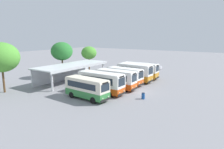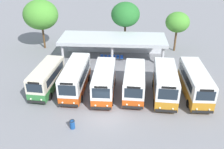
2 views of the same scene
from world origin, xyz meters
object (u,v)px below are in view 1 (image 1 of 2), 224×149
at_px(waiting_chair_end_by_column, 69,81).
at_px(waiting_chair_second_from_end, 72,80).
at_px(city_bus_middle_cream, 116,79).
at_px(city_bus_fifth_blue, 135,72).
at_px(city_bus_fourth_amber, 125,76).
at_px(city_bus_nearest_orange, 87,87).
at_px(litter_bin_apron, 143,96).
at_px(city_bus_far_end_green, 140,70).
at_px(waiting_chair_middle_seat, 74,80).
at_px(waiting_chair_fifth_seat, 78,78).
at_px(waiting_chair_fourth_seat, 76,79).
at_px(parked_car_flank, 153,66).
at_px(waiting_chair_far_end_seat, 80,78).
at_px(city_bus_second_in_row, 101,82).

relative_size(waiting_chair_end_by_column, waiting_chair_second_from_end, 1.00).
relative_size(city_bus_middle_cream, city_bus_fifth_blue, 1.00).
bearing_deg(city_bus_fifth_blue, city_bus_fourth_amber, 174.72).
height_order(city_bus_nearest_orange, litter_bin_apron, city_bus_nearest_orange).
xyz_separation_m(city_bus_far_end_green, waiting_chair_middle_seat, (-10.32, 9.18, -1.28)).
bearing_deg(waiting_chair_fifth_seat, city_bus_far_end_green, -45.44).
bearing_deg(waiting_chair_end_by_column, waiting_chair_fourth_seat, 0.62).
relative_size(city_bus_far_end_green, waiting_chair_fourth_seat, 9.15).
height_order(parked_car_flank, waiting_chair_second_from_end, parked_car_flank).
bearing_deg(waiting_chair_far_end_seat, city_bus_fourth_amber, -79.74).
bearing_deg(city_bus_fifth_blue, city_bus_second_in_row, 175.92).
relative_size(city_bus_fifth_blue, waiting_chair_fourth_seat, 8.22).
xyz_separation_m(waiting_chair_end_by_column, waiting_chair_middle_seat, (1.20, -0.06, 0.00)).
height_order(city_bus_fifth_blue, waiting_chair_middle_seat, city_bus_fifth_blue).
bearing_deg(parked_car_flank, city_bus_second_in_row, -175.97).
relative_size(city_bus_nearest_orange, waiting_chair_second_from_end, 8.21).
relative_size(city_bus_second_in_row, waiting_chair_fourth_seat, 9.09).
distance_m(city_bus_second_in_row, city_bus_far_end_green, 13.66).
bearing_deg(waiting_chair_far_end_seat, waiting_chair_middle_seat, 179.12).
height_order(city_bus_middle_cream, waiting_chair_middle_seat, city_bus_middle_cream).
bearing_deg(city_bus_nearest_orange, litter_bin_apron, -57.24).
bearing_deg(litter_bin_apron, waiting_chair_end_by_column, 85.70).
bearing_deg(litter_bin_apron, waiting_chair_middle_seat, 81.40).
relative_size(city_bus_fifth_blue, parked_car_flank, 1.53).
distance_m(city_bus_nearest_orange, waiting_chair_second_from_end, 10.92).
height_order(city_bus_nearest_orange, parked_car_flank, city_bus_nearest_orange).
xyz_separation_m(city_bus_second_in_row, litter_bin_apron, (0.96, -6.80, -1.38)).
relative_size(city_bus_middle_cream, litter_bin_apron, 7.88).
height_order(city_bus_second_in_row, city_bus_fourth_amber, city_bus_second_in_row).
xyz_separation_m(parked_car_flank, waiting_chair_fourth_seat, (-22.01, 7.22, -0.31)).
xyz_separation_m(parked_car_flank, litter_bin_apron, (-25.00, -8.63, -0.37)).
xyz_separation_m(parked_car_flank, waiting_chair_end_by_column, (-23.81, 7.20, -0.31)).
distance_m(parked_car_flank, waiting_chair_fourth_seat, 23.17).
bearing_deg(waiting_chair_second_from_end, city_bus_fifth_blue, -52.20).
bearing_deg(parked_car_flank, city_bus_far_end_green, -170.56).
bearing_deg(waiting_chair_second_from_end, city_bus_fourth_amber, -66.41).
relative_size(city_bus_nearest_orange, litter_bin_apron, 7.85).
xyz_separation_m(city_bus_middle_cream, waiting_chair_end_by_column, (-1.27, 9.66, -1.28)).
height_order(parked_car_flank, waiting_chair_far_end_seat, parked_car_flank).
relative_size(city_bus_fourth_amber, waiting_chair_second_from_end, 8.01).
bearing_deg(city_bus_nearest_orange, waiting_chair_fifth_seat, 48.70).
relative_size(city_bus_second_in_row, city_bus_far_end_green, 0.99).
relative_size(parked_car_flank, waiting_chair_fifth_seat, 5.39).
distance_m(city_bus_fourth_amber, waiting_chair_fifth_seat, 9.81).
distance_m(city_bus_far_end_green, waiting_chair_second_from_end, 14.30).
relative_size(city_bus_nearest_orange, city_bus_fourth_amber, 1.02).
xyz_separation_m(waiting_chair_middle_seat, waiting_chair_fourth_seat, (0.60, 0.08, 0.00)).
bearing_deg(waiting_chair_fifth_seat, city_bus_fifth_blue, -59.73).
distance_m(waiting_chair_fourth_seat, litter_bin_apron, 16.13).
xyz_separation_m(waiting_chair_end_by_column, waiting_chair_second_from_end, (0.60, -0.09, 0.00)).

